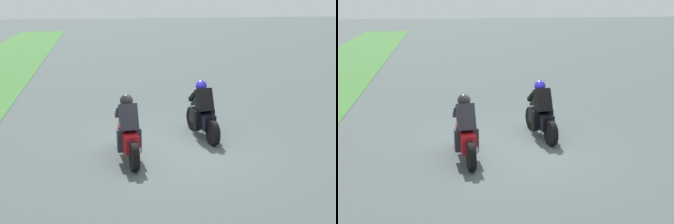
# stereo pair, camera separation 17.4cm
# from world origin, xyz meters

# --- Properties ---
(ground_plane) EXTENTS (120.00, 120.00, 0.00)m
(ground_plane) POSITION_xyz_m (0.00, 0.00, 0.00)
(ground_plane) COLOR #424C4B
(rider_lane_a) EXTENTS (2.04, 0.59, 1.51)m
(rider_lane_a) POSITION_xyz_m (0.84, -0.91, 0.62)
(rider_lane_a) COLOR black
(rider_lane_a) RESTS_ON ground_plane
(rider_lane_b) EXTENTS (2.04, 0.56, 1.51)m
(rider_lane_b) POSITION_xyz_m (-0.40, 1.16, 0.62)
(rider_lane_b) COLOR black
(rider_lane_b) RESTS_ON ground_plane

